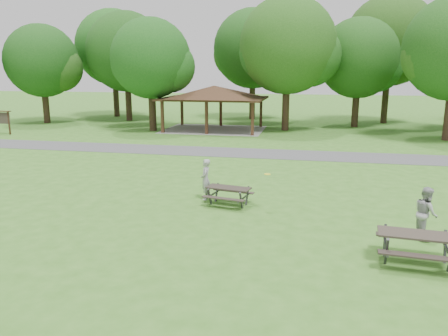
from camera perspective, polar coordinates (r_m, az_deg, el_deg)
ground at (r=14.19m, az=-7.33°, el=-8.48°), size 160.00×160.00×0.00m
asphalt_path at (r=27.32m, az=2.20°, el=2.01°), size 120.00×3.20×0.02m
pavilion at (r=37.49m, az=-1.31°, el=9.66°), size 8.60×7.01×3.76m
notice_board at (r=39.23m, az=-27.02°, el=5.85°), size 1.60×0.30×1.88m
tree_row_b at (r=45.67m, az=-22.56°, el=12.54°), size 7.14×6.80×9.28m
tree_row_c at (r=45.38m, az=-12.51°, el=14.31°), size 8.19×7.80×10.67m
tree_row_d at (r=37.46m, az=-9.42°, el=13.63°), size 6.93×6.60×9.27m
tree_row_e at (r=37.61m, az=8.46°, el=15.21°), size 8.40×8.00×11.02m
tree_row_f at (r=41.17m, az=17.29°, el=13.25°), size 7.35×7.00×9.55m
tree_deep_a at (r=49.83m, az=-14.11°, el=14.75°), size 8.40×8.00×11.38m
tree_deep_b at (r=45.97m, az=3.92°, el=14.98°), size 8.40×8.00×11.13m
tree_deep_c at (r=45.06m, az=20.96°, el=14.95°), size 8.82×8.40×11.90m
picnic_table_middle at (r=16.77m, az=0.61°, el=-3.08°), size 1.88×1.62×0.72m
picnic_table_far at (r=12.89m, az=23.91°, el=-8.70°), size 2.15×1.79×0.87m
frisbee_in_flight at (r=15.99m, az=5.69°, el=-0.81°), size 0.30×0.30×0.02m
frisbee_thrower at (r=17.42m, az=-2.42°, el=-1.50°), size 0.48×0.65×1.65m
frisbee_catcher at (r=14.77m, az=24.87°, el=-5.36°), size 0.71×0.87×1.65m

